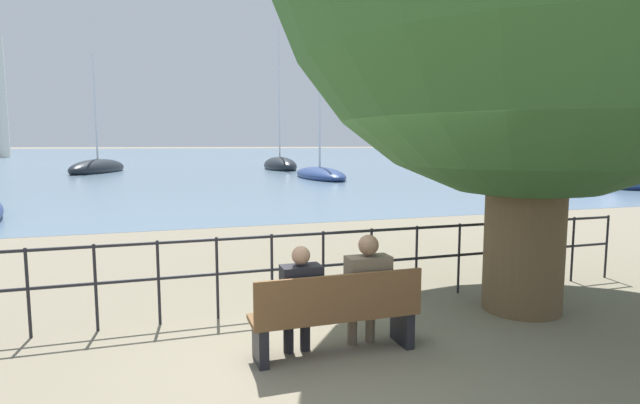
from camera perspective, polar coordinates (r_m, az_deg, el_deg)
The scene contains 10 objects.
ground_plane at distance 5.56m, azimuth 1.66°, elevation -16.79°, with size 1000.00×1000.00×0.00m, color #7A705B.
harbor_water at distance 163.33m, azimuth -17.41°, elevation 5.50°, with size 600.00×300.00×0.01m.
park_bench at distance 5.34m, azimuth 1.91°, elevation -12.79°, with size 1.80×0.45×0.90m.
seated_person_left at distance 5.24m, azimuth -2.28°, elevation -10.69°, with size 0.41×0.35×1.18m.
seated_person_right at distance 5.46m, azimuth 5.38°, elevation -9.53°, with size 0.47×0.35×1.26m.
promenade_railing at distance 6.66m, azimuth -2.54°, elevation -6.56°, with size 10.64×0.04×1.05m.
sailboat_1 at distance 44.67m, azimuth -4.61°, elevation 4.19°, with size 2.49×7.14×12.68m.
sailboat_2 at distance 32.86m, azimuth -0.03°, elevation 3.13°, with size 2.46×7.91×6.89m.
sailboat_3 at distance 30.48m, azimuth 29.21°, elevation 2.22°, with size 2.90×6.07×11.61m.
sailboat_4 at distance 43.49m, azimuth -24.02°, elevation 3.53°, with size 4.88×8.72×9.63m.
Camera 1 is at (-1.72, -4.80, 2.20)m, focal length 28.00 mm.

